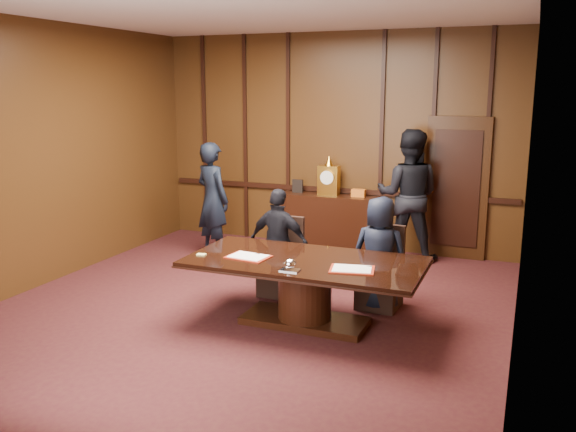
% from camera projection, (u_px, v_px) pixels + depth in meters
% --- Properties ---
extents(room, '(7.00, 7.04, 3.50)m').
position_uv_depth(room, '(250.00, 169.00, 6.93)').
color(room, black).
rests_on(room, ground).
extents(sideboard, '(1.60, 0.45, 1.54)m').
position_uv_depth(sideboard, '(328.00, 220.00, 10.05)').
color(sideboard, black).
rests_on(sideboard, ground).
extents(conference_table, '(2.62, 1.32, 0.76)m').
position_uv_depth(conference_table, '(305.00, 281.00, 6.80)').
color(conference_table, black).
rests_on(conference_table, ground).
extents(folder_left, '(0.49, 0.38, 0.02)m').
position_uv_depth(folder_left, '(248.00, 257.00, 6.83)').
color(folder_left, maroon).
rests_on(folder_left, conference_table).
extents(folder_right, '(0.52, 0.41, 0.02)m').
position_uv_depth(folder_right, '(352.00, 269.00, 6.36)').
color(folder_right, maroon).
rests_on(folder_right, conference_table).
extents(inkstand, '(0.20, 0.14, 0.12)m').
position_uv_depth(inkstand, '(290.00, 266.00, 6.33)').
color(inkstand, white).
rests_on(inkstand, conference_table).
extents(notepad, '(0.11, 0.09, 0.01)m').
position_uv_depth(notepad, '(201.00, 255.00, 6.92)').
color(notepad, '#E8D671').
rests_on(notepad, conference_table).
extents(chair_left, '(0.48, 0.48, 0.99)m').
position_uv_depth(chair_left, '(281.00, 271.00, 7.88)').
color(chair_left, black).
rests_on(chair_left, ground).
extents(chair_right, '(0.51, 0.51, 0.99)m').
position_uv_depth(chair_right, '(380.00, 283.00, 7.41)').
color(chair_right, black).
rests_on(chair_right, ground).
extents(signatory_left, '(0.84, 0.40, 1.39)m').
position_uv_depth(signatory_left, '(279.00, 243.00, 7.73)').
color(signatory_left, black).
rests_on(signatory_left, ground).
extents(signatory_right, '(0.69, 0.46, 1.38)m').
position_uv_depth(signatory_right, '(379.00, 253.00, 7.26)').
color(signatory_right, black).
rests_on(signatory_right, ground).
extents(witness_left, '(0.77, 0.66, 1.80)m').
position_uv_depth(witness_left, '(213.00, 200.00, 9.54)').
color(witness_left, black).
rests_on(witness_left, ground).
extents(witness_right, '(1.03, 0.84, 2.02)m').
position_uv_depth(witness_right, '(408.00, 195.00, 9.31)').
color(witness_right, black).
rests_on(witness_right, ground).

